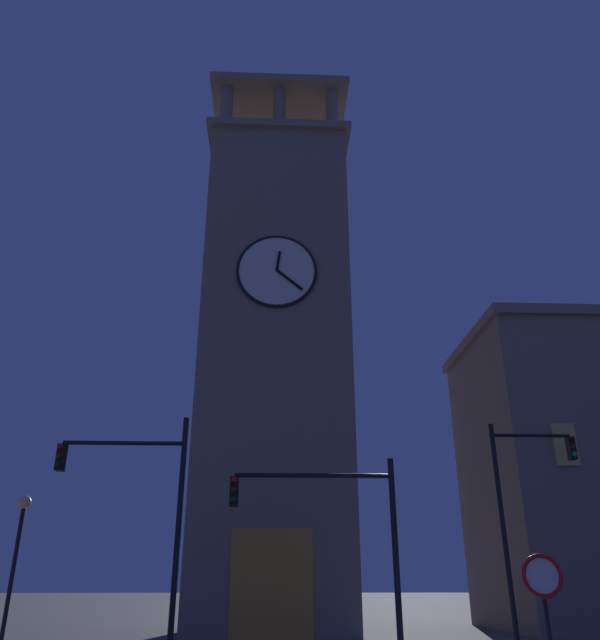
% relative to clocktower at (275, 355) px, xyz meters
% --- Properties ---
extents(ground_plane, '(200.00, 200.00, 0.00)m').
position_rel_clocktower_xyz_m(ground_plane, '(0.44, 2.07, -12.56)').
color(ground_plane, '#4C4C51').
extents(clocktower, '(7.57, 7.50, 30.50)m').
position_rel_clocktower_xyz_m(clocktower, '(0.00, 0.00, 0.00)').
color(clocktower, gray).
rests_on(clocktower, ground_plane).
extents(traffic_signal_near, '(3.63, 0.41, 6.45)m').
position_rel_clocktower_xyz_m(traffic_signal_near, '(3.65, 11.41, -8.44)').
color(traffic_signal_near, black).
rests_on(traffic_signal_near, ground_plane).
extents(traffic_signal_mid, '(2.85, 0.41, 6.97)m').
position_rel_clocktower_xyz_m(traffic_signal_mid, '(-8.12, 8.90, -8.06)').
color(traffic_signal_mid, black).
rests_on(traffic_signal_mid, ground_plane).
extents(traffic_signal_far, '(4.36, 0.41, 5.10)m').
position_rel_clocktower_xyz_m(traffic_signal_far, '(-1.63, 12.56, -9.10)').
color(traffic_signal_far, black).
rests_on(traffic_signal_far, ground_plane).
extents(street_lamp, '(0.44, 0.44, 4.71)m').
position_rel_clocktower_xyz_m(street_lamp, '(8.34, 7.44, -9.24)').
color(street_lamp, black).
rests_on(street_lamp, ground_plane).
extents(no_horn_sign, '(0.78, 0.14, 2.54)m').
position_rel_clocktower_xyz_m(no_horn_sign, '(-5.02, 17.00, -10.59)').
color(no_horn_sign, black).
rests_on(no_horn_sign, ground_plane).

